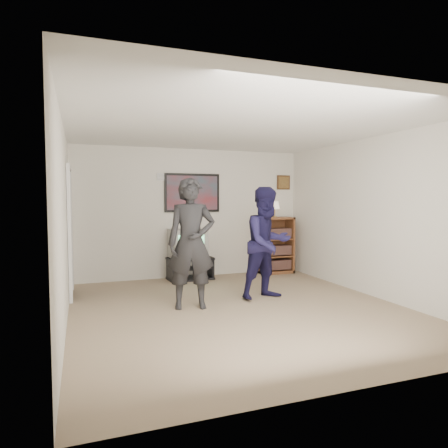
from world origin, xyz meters
TOP-DOWN VIEW (x-y plane):
  - room_shell at (0.00, 0.35)m, footprint 4.51×5.00m
  - media_stand at (-0.12, 2.23)m, footprint 0.87×0.52m
  - crt_television at (-0.16, 2.23)m, footprint 0.67×0.58m
  - bookshelf at (1.72, 2.28)m, footprint 0.70×0.40m
  - table_lamp at (1.71, 2.31)m, footprint 0.20×0.20m
  - person_tall at (-0.61, 0.31)m, footprint 0.74×0.55m
  - person_short at (0.63, 0.43)m, footprint 0.95×0.80m
  - controller_left at (-0.56, 0.54)m, footprint 0.08×0.12m
  - controller_right at (0.59, 0.66)m, footprint 0.06×0.13m
  - poster at (0.00, 2.48)m, footprint 1.10×0.03m
  - air_vent at (-0.55, 2.48)m, footprint 0.28×0.02m
  - small_picture at (2.00, 2.48)m, footprint 0.30×0.03m
  - doorway at (-2.23, 1.60)m, footprint 0.03×0.85m

SIDE VIEW (x-z plane):
  - media_stand at x=-0.12m, z-range 0.00..0.42m
  - bookshelf at x=1.72m, z-range 0.00..1.16m
  - crt_television at x=-0.16m, z-range 0.42..0.96m
  - person_short at x=0.63m, z-range 0.00..1.72m
  - person_tall at x=-0.61m, z-range 0.00..1.83m
  - doorway at x=-2.23m, z-range 0.00..2.00m
  - controller_right at x=0.59m, z-range 1.01..1.04m
  - room_shell at x=0.00m, z-range 0.00..2.50m
  - controller_left at x=-0.56m, z-range 1.27..1.30m
  - table_lamp at x=1.71m, z-range 1.16..1.48m
  - poster at x=0.00m, z-range 1.27..2.02m
  - small_picture at x=2.00m, z-range 1.73..2.03m
  - air_vent at x=-0.55m, z-range 1.88..2.02m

